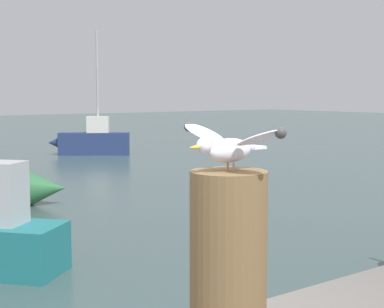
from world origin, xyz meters
TOP-DOWN VIEW (x-y plane):
  - mooring_post at (0.15, -0.49)m, footprint 0.32×0.32m
  - seagull at (0.15, -0.49)m, footprint 0.39×0.59m
  - boat_navy at (9.25, 18.07)m, footprint 2.82×2.25m

SIDE VIEW (x-z plane):
  - boat_navy at x=9.25m, z-range -1.78..2.88m
  - mooring_post at x=0.15m, z-range 1.19..2.02m
  - seagull at x=0.15m, z-range 2.03..2.23m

